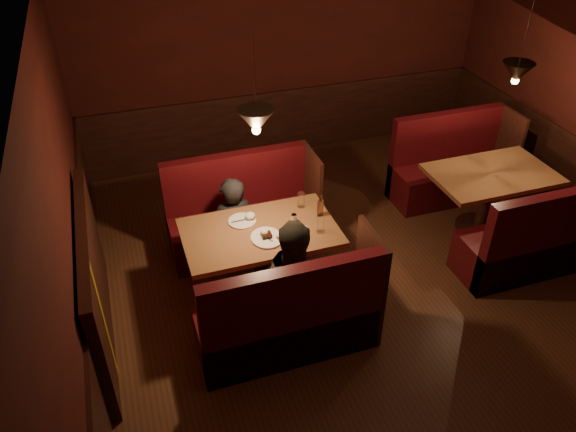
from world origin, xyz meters
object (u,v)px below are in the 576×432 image
object	(u,v)px
second_bench_near	(534,245)
diner_b	(298,265)
second_table	(489,188)
second_bench_far	(449,170)
diner_a	(232,209)
main_bench_far	(243,219)
main_table	(262,245)
main_bench_near	(291,323)

from	to	relation	value
second_bench_near	diner_b	size ratio (longest dim) A/B	1.00
second_table	second_bench_far	distance (m)	0.91
second_bench_near	diner_a	xyz separation A→B (m)	(-3.13, 1.24, 0.37)
main_bench_far	second_bench_near	distance (m)	3.31
second_table	diner_b	world-z (taller)	diner_b
second_table	diner_a	bearing A→B (deg)	173.29
main_table	diner_a	bearing A→B (deg)	104.89
main_bench_near	diner_b	world-z (taller)	diner_b
second_bench_near	diner_a	size ratio (longest dim) A/B	1.10
diner_a	main_bench_far	bearing A→B (deg)	-133.54
main_bench_far	second_bench_far	world-z (taller)	main_bench_far
main_table	second_table	bearing A→B (deg)	4.99
main_table	second_bench_far	xyz separation A→B (m)	(2.97, 1.13, -0.28)
second_bench_near	diner_b	xyz separation A→B (m)	(-2.78, 0.01, 0.44)
main_bench_near	second_bench_far	xyz separation A→B (m)	(2.95, 2.02, -0.01)
diner_a	second_bench_near	bearing A→B (deg)	149.32
main_bench_far	second_table	xyz separation A→B (m)	(2.91, -0.63, 0.24)
main_table	second_bench_near	world-z (taller)	second_bench_near
main_bench_near	second_bench_near	size ratio (longest dim) A/B	1.07
main_bench_near	second_table	bearing A→B (deg)	21.45
second_bench_near	diner_b	bearing A→B (deg)	179.85
main_table	diner_b	xyz separation A→B (m)	(0.18, -0.61, 0.16)
main_bench_near	second_bench_far	size ratio (longest dim) A/B	1.07
second_table	main_bench_far	bearing A→B (deg)	167.77
main_bench_far	main_bench_near	bearing A→B (deg)	-90.00
diner_a	main_bench_near	bearing A→B (deg)	87.77
main_table	second_bench_near	size ratio (longest dim) A/B	0.97
main_table	diner_b	world-z (taller)	diner_b
main_bench_far	main_bench_near	world-z (taller)	same
second_table	second_bench_far	size ratio (longest dim) A/B	0.90
main_bench_near	diner_b	xyz separation A→B (m)	(0.17, 0.28, 0.43)
main_bench_far	second_table	world-z (taller)	main_bench_far
main_bench_far	diner_b	distance (m)	1.57
main_bench_near	second_table	distance (m)	3.14
diner_b	second_table	bearing A→B (deg)	13.82
main_table	second_bench_far	size ratio (longest dim) A/B	0.97
diner_a	second_bench_far	bearing A→B (deg)	-179.94
main_table	main_bench_far	bearing A→B (deg)	88.85
diner_a	diner_b	size ratio (longest dim) A/B	0.91
second_table	second_bench_near	distance (m)	0.91
main_table	second_bench_far	bearing A→B (deg)	20.81
diner_b	main_bench_near	bearing A→B (deg)	-124.18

